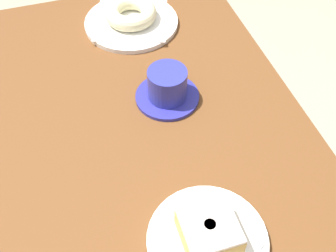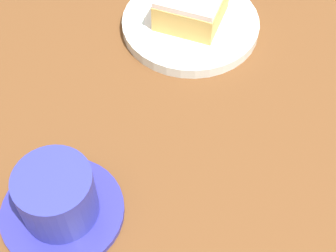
{
  "view_description": "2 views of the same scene",
  "coord_description": "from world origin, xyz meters",
  "px_view_note": "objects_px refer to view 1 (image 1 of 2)",
  "views": [
    {
      "loc": [
        -0.41,
        0.05,
        1.4
      ],
      "look_at": [
        0.06,
        -0.1,
        0.81
      ],
      "focal_mm": 44.15,
      "sensor_mm": 36.0,
      "label": 1
    },
    {
      "loc": [
        0.37,
        0.07,
        1.27
      ],
      "look_at": [
        0.04,
        -0.06,
        0.78
      ],
      "focal_mm": 53.95,
      "sensor_mm": 36.0,
      "label": 2
    }
  ],
  "objects_px": {
    "donut_glazed_square": "(209,231)",
    "coffee_cup": "(167,87)",
    "plate_glazed_square": "(207,241)",
    "plate_sugar_ring": "(131,22)",
    "donut_sugar_ring": "(131,13)"
  },
  "relations": [
    {
      "from": "donut_glazed_square",
      "to": "coffee_cup",
      "type": "relative_size",
      "value": 0.63
    },
    {
      "from": "plate_glazed_square",
      "to": "plate_sugar_ring",
      "type": "bearing_deg",
      "value": -2.37
    },
    {
      "from": "donut_sugar_ring",
      "to": "coffee_cup",
      "type": "bearing_deg",
      "value": -177.91
    },
    {
      "from": "donut_glazed_square",
      "to": "plate_sugar_ring",
      "type": "distance_m",
      "value": 0.6
    },
    {
      "from": "plate_glazed_square",
      "to": "plate_sugar_ring",
      "type": "xyz_separation_m",
      "value": [
        0.6,
        -0.02,
        -0.0
      ]
    },
    {
      "from": "donut_glazed_square",
      "to": "coffee_cup",
      "type": "bearing_deg",
      "value": -6.05
    },
    {
      "from": "donut_sugar_ring",
      "to": "coffee_cup",
      "type": "xyz_separation_m",
      "value": [
        -0.27,
        -0.01,
        -0.0
      ]
    },
    {
      "from": "plate_sugar_ring",
      "to": "donut_sugar_ring",
      "type": "distance_m",
      "value": 0.03
    },
    {
      "from": "donut_glazed_square",
      "to": "plate_glazed_square",
      "type": "bearing_deg",
      "value": -90.0
    },
    {
      "from": "plate_glazed_square",
      "to": "donut_sugar_ring",
      "type": "relative_size",
      "value": 1.52
    },
    {
      "from": "plate_glazed_square",
      "to": "donut_sugar_ring",
      "type": "bearing_deg",
      "value": -2.37
    },
    {
      "from": "coffee_cup",
      "to": "donut_glazed_square",
      "type": "bearing_deg",
      "value": 173.95
    },
    {
      "from": "plate_glazed_square",
      "to": "coffee_cup",
      "type": "height_order",
      "value": "coffee_cup"
    },
    {
      "from": "donut_sugar_ring",
      "to": "plate_glazed_square",
      "type": "bearing_deg",
      "value": 177.63
    },
    {
      "from": "plate_glazed_square",
      "to": "donut_sugar_ring",
      "type": "xyz_separation_m",
      "value": [
        0.6,
        -0.02,
        0.03
      ]
    }
  ]
}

